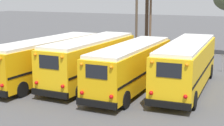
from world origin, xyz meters
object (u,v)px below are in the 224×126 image
(school_bus_1, at_px, (91,59))
(utility_pole, at_px, (137,10))
(school_bus_2, at_px, (132,65))
(school_bus_0, at_px, (47,58))
(school_bus_3, at_px, (187,64))

(school_bus_1, xyz_separation_m, utility_pole, (-1.80, 13.45, 2.80))
(school_bus_2, relative_size, utility_pole, 1.17)
(school_bus_1, bearing_deg, utility_pole, 97.62)
(school_bus_2, distance_m, utility_pole, 14.97)
(school_bus_0, height_order, school_bus_1, school_bus_1)
(school_bus_3, relative_size, utility_pole, 1.22)
(school_bus_0, distance_m, utility_pole, 14.44)
(school_bus_1, height_order, utility_pole, utility_pole)
(school_bus_0, height_order, school_bus_2, school_bus_0)
(school_bus_0, bearing_deg, school_bus_3, 10.84)
(school_bus_1, relative_size, school_bus_3, 0.93)
(school_bus_1, bearing_deg, school_bus_2, -6.31)
(school_bus_1, distance_m, school_bus_3, 6.55)
(school_bus_0, xyz_separation_m, school_bus_1, (3.22, 0.63, 0.08))
(school_bus_2, xyz_separation_m, school_bus_3, (3.22, 1.58, 0.08))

